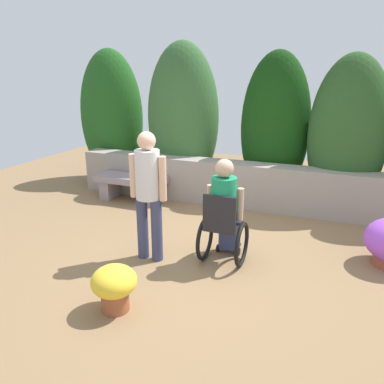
# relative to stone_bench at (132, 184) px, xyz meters

# --- Properties ---
(ground_plane) EXTENTS (12.41, 12.41, 0.00)m
(ground_plane) POSITION_rel_stone_bench_xyz_m (2.06, -1.64, -0.31)
(ground_plane) COLOR olive
(stone_retaining_wall) EXTENTS (6.49, 0.42, 0.78)m
(stone_retaining_wall) POSITION_rel_stone_bench_xyz_m (2.06, 0.47, 0.08)
(stone_retaining_wall) COLOR gray
(stone_retaining_wall) RESTS_ON ground
(hedge_backdrop) EXTENTS (7.35, 1.22, 2.86)m
(hedge_backdrop) POSITION_rel_stone_bench_xyz_m (1.86, 1.04, 1.07)
(hedge_backdrop) COLOR #1F541C
(hedge_backdrop) RESTS_ON ground
(stone_bench) EXTENTS (1.32, 0.47, 0.47)m
(stone_bench) POSITION_rel_stone_bench_xyz_m (0.00, 0.00, 0.00)
(stone_bench) COLOR gray
(stone_bench) RESTS_ON ground
(person_in_wheelchair) EXTENTS (0.53, 0.66, 1.33)m
(person_in_wheelchair) POSITION_rel_stone_bench_xyz_m (2.28, -1.64, 0.31)
(person_in_wheelchair) COLOR black
(person_in_wheelchair) RESTS_ON ground
(person_standing_companion) EXTENTS (0.49, 0.30, 1.63)m
(person_standing_companion) POSITION_rel_stone_bench_xyz_m (1.39, -1.92, 0.63)
(person_standing_companion) COLOR #3B3F64
(person_standing_companion) RESTS_ON ground
(flower_pot_terracotta_by_wall) EXTENTS (0.46, 0.46, 0.48)m
(flower_pot_terracotta_by_wall) POSITION_rel_stone_bench_xyz_m (1.57, -3.03, -0.03)
(flower_pot_terracotta_by_wall) COLOR #974F32
(flower_pot_terracotta_by_wall) RESTS_ON ground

